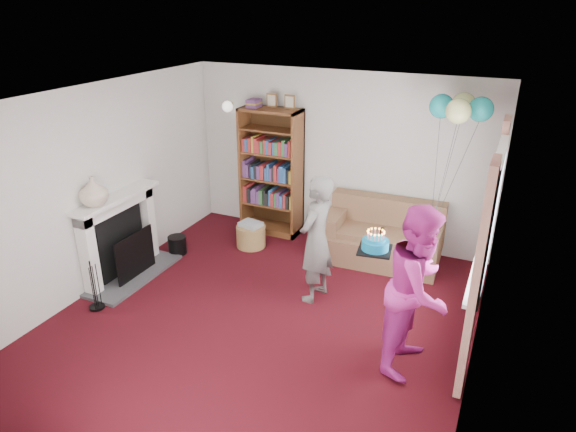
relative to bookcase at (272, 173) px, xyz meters
The scene contains 16 objects.
ground 2.68m from the bookcase, 66.91° to the right, with size 5.00×5.00×0.00m, color black.
wall_back 1.05m from the bookcase, 11.97° to the left, with size 4.50×0.02×2.50m, color silver.
wall_left 2.65m from the bookcase, 119.05° to the right, with size 0.02×5.00×2.50m, color silver.
wall_right 3.99m from the bookcase, 35.38° to the right, with size 0.02×5.00×2.50m, color silver.
ceiling 2.95m from the bookcase, 66.91° to the right, with size 4.50×5.00×0.01m, color white.
fireplace 2.42m from the bookcase, 117.67° to the right, with size 0.55×1.80×1.12m.
window_bay 3.62m from the bookcase, 28.10° to the right, with size 0.14×2.02×2.20m.
wall_sconce 1.21m from the bookcase, behind, with size 0.16×0.23×0.16m.
bookcase is the anchor object (origin of this frame).
sofa 1.94m from the bookcase, ahead, with size 1.59×0.84×0.84m.
wicker_basket 1.01m from the bookcase, 92.87° to the right, with size 0.43×0.43×0.38m.
person_striped 2.08m from the bookcase, 49.44° to the right, with size 0.57×0.37×1.56m, color black.
person_magenta 3.55m from the bookcase, 40.76° to the right, with size 0.83×0.64×1.70m, color #C0268F.
birthday_cake 2.96m from the bookcase, 43.05° to the right, with size 0.33×0.33×0.22m.
balloons 2.97m from the bookcase, ahead, with size 0.73×0.73×1.72m.
mantel_vase 2.73m from the bookcase, 114.91° to the right, with size 0.34×0.34×0.35m, color beige.
Camera 1 is at (2.31, -4.35, 3.40)m, focal length 32.00 mm.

